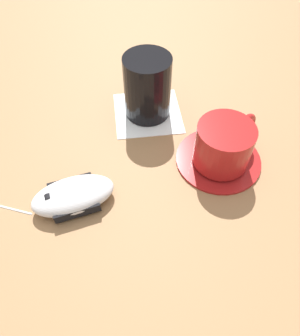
{
  "coord_description": "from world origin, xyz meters",
  "views": [
    {
      "loc": [
        0.38,
        -0.03,
        0.41
      ],
      "look_at": [
        0.08,
        -0.01,
        0.03
      ],
      "focal_mm": 35.0,
      "sensor_mm": 36.0,
      "label": 1
    }
  ],
  "objects": [
    {
      "name": "ground_plane",
      "position": [
        0.0,
        0.0,
        0.0
      ],
      "size": [
        3.0,
        3.0,
        0.0
      ],
      "primitive_type": "plane",
      "color": "olive"
    },
    {
      "name": "drinking_glass",
      "position": [
        -0.07,
        -0.0,
        0.06
      ],
      "size": [
        0.08,
        0.08,
        0.11
      ],
      "primitive_type": "cylinder",
      "color": "black",
      "rests_on": "napkin_under_glass"
    },
    {
      "name": "computer_mouse",
      "position": [
        0.11,
        -0.12,
        0.02
      ],
      "size": [
        0.09,
        0.13,
        0.03
      ],
      "color": "silver",
      "rests_on": "ground"
    },
    {
      "name": "coffee_cup",
      "position": [
        0.06,
        0.11,
        0.04
      ],
      "size": [
        0.09,
        0.1,
        0.07
      ],
      "color": "maroon",
      "rests_on": "saucer"
    },
    {
      "name": "saucer",
      "position": [
        0.05,
        0.1,
        0.0
      ],
      "size": [
        0.14,
        0.14,
        0.01
      ],
      "primitive_type": "cylinder",
      "color": "maroon",
      "rests_on": "ground"
    },
    {
      "name": "napkin_under_glass",
      "position": [
        -0.07,
        0.0,
        0.0
      ],
      "size": [
        0.12,
        0.12,
        0.0
      ],
      "primitive_type": "cube",
      "rotation": [
        0.0,
        0.0,
        0.05
      ],
      "color": "white",
      "rests_on": "ground"
    }
  ]
}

